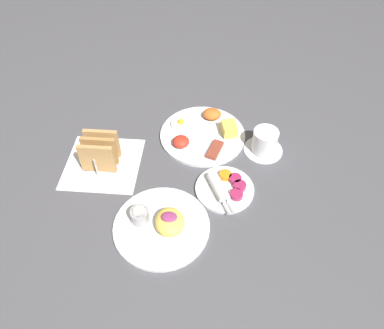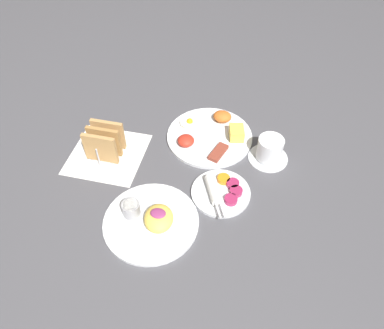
% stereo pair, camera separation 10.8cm
% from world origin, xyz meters
% --- Properties ---
extents(ground_plane, '(3.00, 3.00, 0.00)m').
position_xyz_m(ground_plane, '(0.00, 0.00, 0.00)').
color(ground_plane, '#47474C').
extents(napkin_flat, '(0.22, 0.22, 0.00)m').
position_xyz_m(napkin_flat, '(-0.20, 0.07, 0.00)').
color(napkin_flat, white).
rests_on(napkin_flat, ground_plane).
extents(plate_breakfast, '(0.27, 0.27, 0.05)m').
position_xyz_m(plate_breakfast, '(0.10, 0.21, 0.01)').
color(plate_breakfast, white).
rests_on(plate_breakfast, ground_plane).
extents(plate_condiments, '(0.17, 0.18, 0.04)m').
position_xyz_m(plate_condiments, '(0.17, -0.01, 0.01)').
color(plate_condiments, white).
rests_on(plate_condiments, ground_plane).
extents(plate_foreground, '(0.25, 0.25, 0.06)m').
position_xyz_m(plate_foreground, '(0.01, -0.14, 0.01)').
color(plate_foreground, white).
rests_on(plate_foreground, ground_plane).
extents(toast_rack, '(0.10, 0.12, 0.10)m').
position_xyz_m(toast_rack, '(-0.20, 0.07, 0.05)').
color(toast_rack, '#B7B7BC').
rests_on(toast_rack, ground_plane).
extents(coffee_cup, '(0.12, 0.12, 0.08)m').
position_xyz_m(coffee_cup, '(0.29, 0.16, 0.04)').
color(coffee_cup, white).
rests_on(coffee_cup, ground_plane).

